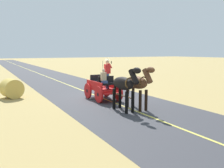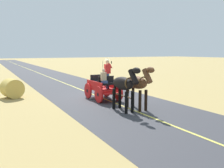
% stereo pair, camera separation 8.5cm
% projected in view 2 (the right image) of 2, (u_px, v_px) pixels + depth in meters
% --- Properties ---
extents(ground_plane, '(200.00, 200.00, 0.00)m').
position_uv_depth(ground_plane, '(101.00, 97.00, 15.20)').
color(ground_plane, tan).
extents(road_surface, '(6.27, 160.00, 0.01)m').
position_uv_depth(road_surface, '(101.00, 97.00, 15.20)').
color(road_surface, '#38383D').
rests_on(road_surface, ground).
extents(road_centre_stripe, '(0.12, 160.00, 0.00)m').
position_uv_depth(road_centre_stripe, '(101.00, 97.00, 15.20)').
color(road_centre_stripe, '#DBCC4C').
rests_on(road_centre_stripe, road_surface).
extents(horse_drawn_carriage, '(1.45, 4.51, 2.50)m').
position_uv_depth(horse_drawn_carriage, '(103.00, 86.00, 14.41)').
color(horse_drawn_carriage, red).
rests_on(horse_drawn_carriage, ground).
extents(horse_near_side, '(0.62, 2.13, 2.21)m').
position_uv_depth(horse_near_side, '(138.00, 84.00, 11.91)').
color(horse_near_side, brown).
rests_on(horse_near_side, ground).
extents(horse_off_side, '(0.66, 2.13, 2.21)m').
position_uv_depth(horse_off_side, '(124.00, 85.00, 11.52)').
color(horse_off_side, black).
rests_on(horse_off_side, ground).
extents(hay_bale, '(1.43, 1.36, 1.20)m').
position_uv_depth(hay_bale, '(12.00, 88.00, 15.02)').
color(hay_bale, gold).
rests_on(hay_bale, ground).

